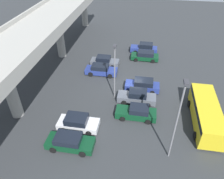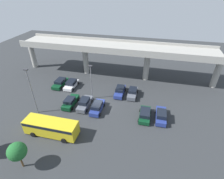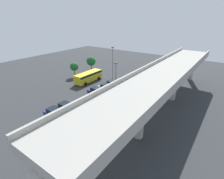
{
  "view_description": "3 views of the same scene",
  "coord_description": "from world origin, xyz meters",
  "views": [
    {
      "loc": [
        -24.51,
        -1.27,
        17.76
      ],
      "look_at": [
        -1.72,
        2.57,
        0.71
      ],
      "focal_mm": 35.0,
      "sensor_mm": 36.0,
      "label": 1
    },
    {
      "loc": [
        8.43,
        -25.36,
        20.74
      ],
      "look_at": [
        1.61,
        3.0,
        2.16
      ],
      "focal_mm": 28.0,
      "sensor_mm": 36.0,
      "label": 2
    },
    {
      "loc": [
        26.62,
        21.67,
        16.25
      ],
      "look_at": [
        -1.13,
        2.01,
        1.73
      ],
      "focal_mm": 28.0,
      "sensor_mm": 36.0,
      "label": 3
    }
  ],
  "objects": [
    {
      "name": "parked_car_1",
      "position": [
        -8.34,
        5.25,
        0.72
      ],
      "size": [
        2.2,
        4.48,
        1.54
      ],
      "rotation": [
        0.0,
        0.0,
        -1.57
      ],
      "color": "silver",
      "rests_on": "ground_plane"
    },
    {
      "name": "tree_front_centre",
      "position": [
        -6.11,
        -14.57,
        2.9
      ],
      "size": [
        2.35,
        2.35,
        4.09
      ],
      "color": "brown",
      "rests_on": "ground_plane"
    },
    {
      "name": "ground_plane",
      "position": [
        0.0,
        0.0,
        0.0
      ],
      "size": [
        97.17,
        97.17,
        0.0
      ],
      "primitive_type": "plane",
      "color": "#2D3033"
    },
    {
      "name": "parked_car_6",
      "position": [
        5.5,
        5.0,
        0.73
      ],
      "size": [
        1.98,
        4.45,
        1.58
      ],
      "rotation": [
        0.0,
        0.0,
        -1.57
      ],
      "color": "#515660",
      "rests_on": "ground_plane"
    },
    {
      "name": "parked_car_2",
      "position": [
        -5.68,
        -0.97,
        0.73
      ],
      "size": [
        2.01,
        4.64,
        1.59
      ],
      "rotation": [
        0.0,
        0.0,
        1.57
      ],
      "color": "#0C381E",
      "rests_on": "ground_plane"
    },
    {
      "name": "parked_car_5",
      "position": [
        2.84,
        5.01,
        0.75
      ],
      "size": [
        1.99,
        4.73,
        1.58
      ],
      "rotation": [
        0.0,
        0.0,
        -1.57
      ],
      "color": "navy",
      "rests_on": "ground_plane"
    },
    {
      "name": "shuttle_bus",
      "position": [
        -5.29,
        -8.51,
        1.49
      ],
      "size": [
        8.35,
        2.81,
        2.5
      ],
      "rotation": [
        0.0,
        0.0,
        3.14
      ],
      "color": "gold",
      "rests_on": "ground_plane"
    },
    {
      "name": "parked_car_8",
      "position": [
        11.29,
        -1.04,
        0.78
      ],
      "size": [
        1.98,
        4.63,
        1.7
      ],
      "rotation": [
        0.0,
        0.0,
        1.57
      ],
      "color": "navy",
      "rests_on": "ground_plane"
    },
    {
      "name": "parked_car_0",
      "position": [
        -11.06,
        5.26,
        0.71
      ],
      "size": [
        2.16,
        4.78,
        1.48
      ],
      "rotation": [
        0.0,
        0.0,
        -1.57
      ],
      "color": "#0C381E",
      "rests_on": "ground_plane"
    },
    {
      "name": "parked_car_7",
      "position": [
        8.55,
        -1.29,
        0.72
      ],
      "size": [
        2.1,
        4.51,
        1.49
      ],
      "rotation": [
        0.0,
        0.0,
        1.57
      ],
      "color": "#0C381E",
      "rests_on": "ground_plane"
    },
    {
      "name": "parked_car_3",
      "position": [
        -2.81,
        -0.78,
        0.78
      ],
      "size": [
        1.96,
        4.79,
        1.73
      ],
      "rotation": [
        0.0,
        0.0,
        1.57
      ],
      "color": "#515660",
      "rests_on": "ground_plane"
    },
    {
      "name": "lamp_post_mid_lot",
      "position": [
        -10.56,
        -4.46,
        5.09
      ],
      "size": [
        0.7,
        0.35,
        8.77
      ],
      "color": "slate",
      "rests_on": "ground_plane"
    },
    {
      "name": "lamp_post_near_aisle",
      "position": [
        -2.31,
        2.15,
        4.34
      ],
      "size": [
        0.7,
        0.35,
        7.33
      ],
      "color": "slate",
      "rests_on": "ground_plane"
    },
    {
      "name": "highway_overpass",
      "position": [
        -0.0,
        12.85,
        6.78
      ],
      "size": [
        46.68,
        6.85,
        8.29
      ],
      "color": "#9E9B93",
      "rests_on": "ground_plane"
    },
    {
      "name": "parked_car_4",
      "position": [
        -0.15,
        -1.35,
        0.77
      ],
      "size": [
        2.0,
        4.56,
        1.64
      ],
      "rotation": [
        0.0,
        0.0,
        1.57
      ],
      "color": "navy",
      "rests_on": "ground_plane"
    }
  ]
}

